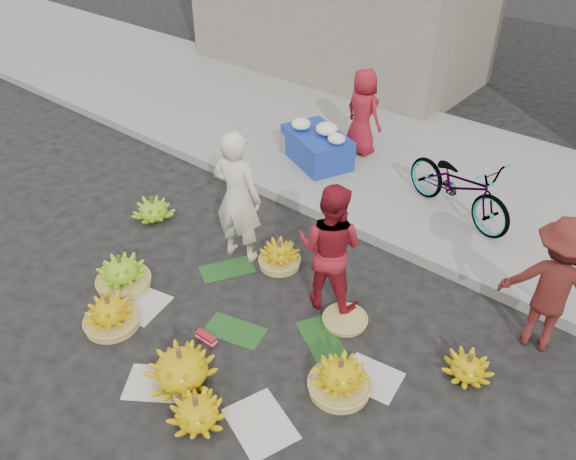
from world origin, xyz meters
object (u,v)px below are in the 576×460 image
Objects in this scene: banana_bunch_0 at (122,273)px; bicycle at (459,185)px; vendor_cream at (237,198)px; banana_bunch_4 at (340,377)px; flower_table at (317,145)px.

banana_bunch_0 is 4.47m from bicycle.
vendor_cream reaches higher than banana_bunch_0.
vendor_cream is at bearing 156.69° from banana_bunch_4.
banana_bunch_4 is 3.42m from bicycle.
banana_bunch_0 is 2.90m from banana_bunch_4.
bicycle is (2.43, 3.73, 0.40)m from banana_bunch_0.
banana_bunch_0 is at bearing 50.69° from vendor_cream.
banana_bunch_0 is 1.62m from vendor_cream.
banana_bunch_0 is at bearing -66.77° from flower_table.
vendor_cream is 0.98× the size of bicycle.
vendor_cream is at bearing -51.72° from flower_table.
banana_bunch_0 is at bearing -172.74° from banana_bunch_4.
vendor_cream reaches higher than flower_table.
bicycle reaches higher than flower_table.
flower_table reaches higher than banana_bunch_0.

